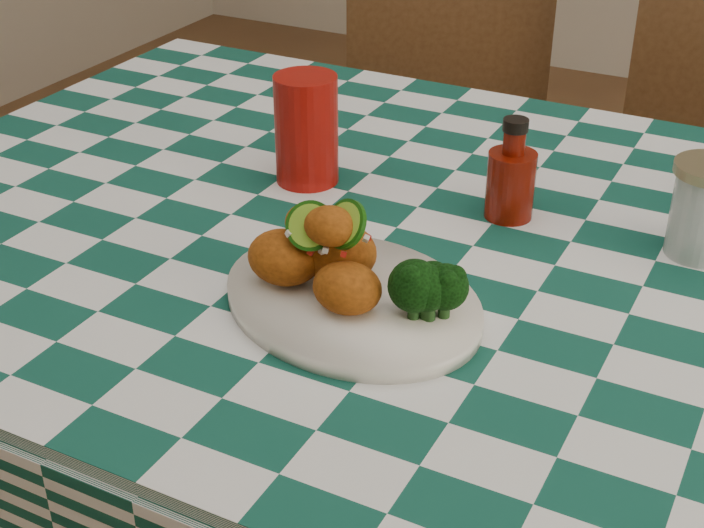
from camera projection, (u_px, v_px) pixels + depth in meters
The scene contains 7 objects.
dining_table at pixel (456, 489), 1.38m from camera, with size 1.66×1.06×0.79m, color #10493A, non-canonical shape.
plate at pixel (352, 301), 1.06m from camera, with size 0.31×0.24×0.02m, color white, non-canonical shape.
fried_chicken_pile at pixel (335, 249), 1.04m from camera, with size 0.16×0.11×0.10m, color #AD5010, non-canonical shape.
broccoli_side at pixel (439, 285), 1.01m from camera, with size 0.08×0.08×0.06m, color black, non-canonical shape.
red_tumbler at pixel (306, 130), 1.31m from camera, with size 0.09×0.09×0.15m, color #940D08.
ketchup_bottle at pixel (512, 169), 1.22m from camera, with size 0.06×0.06×0.13m, color #630F04, non-canonical shape.
wooden_chair_left at pixel (445, 207), 2.00m from camera, with size 0.42×0.44×0.92m, color #472814, non-canonical shape.
Camera 1 is at (0.35, -0.99, 1.36)m, focal length 50.00 mm.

